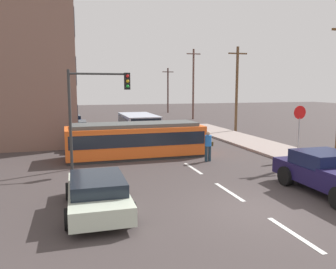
{
  "coord_description": "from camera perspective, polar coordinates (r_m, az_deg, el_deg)",
  "views": [
    {
      "loc": [
        -5.88,
        -9.56,
        4.06
      ],
      "look_at": [
        -0.75,
        7.91,
        1.5
      ],
      "focal_mm": 36.12,
      "sensor_mm": 36.0,
      "label": 1
    }
  ],
  "objects": [
    {
      "name": "ground_plane",
      "position": [
        20.83,
        0.35,
        -3.24
      ],
      "size": [
        120.0,
        120.0,
        0.0
      ],
      "primitive_type": "plane",
      "color": "#413838"
    },
    {
      "name": "sidewalk_curb_right",
      "position": [
        20.46,
        22.4,
        -3.85
      ],
      "size": [
        3.2,
        36.0,
        0.14
      ],
      "primitive_type": "cube",
      "color": "gray",
      "rests_on": "ground"
    },
    {
      "name": "lane_stripe_0",
      "position": [
        10.4,
        20.49,
        -15.46
      ],
      "size": [
        0.16,
        2.4,
        0.01
      ],
      "primitive_type": "cube",
      "color": "silver",
      "rests_on": "ground"
    },
    {
      "name": "lane_stripe_1",
      "position": [
        13.59,
        10.24,
        -9.48
      ],
      "size": [
        0.16,
        2.4,
        0.01
      ],
      "primitive_type": "cube",
      "color": "silver",
      "rests_on": "ground"
    },
    {
      "name": "lane_stripe_2",
      "position": [
        17.12,
        4.23,
        -5.71
      ],
      "size": [
        0.16,
        2.4,
        0.01
      ],
      "primitive_type": "cube",
      "color": "silver",
      "rests_on": "ground"
    },
    {
      "name": "lane_stripe_3",
      "position": [
        26.18,
        -3.19,
        -0.92
      ],
      "size": [
        0.16,
        2.4,
        0.01
      ],
      "primitive_type": "cube",
      "color": "silver",
      "rests_on": "ground"
    },
    {
      "name": "lane_stripe_4",
      "position": [
        31.99,
        -5.64,
        0.68
      ],
      "size": [
        0.16,
        2.4,
        0.01
      ],
      "primitive_type": "cube",
      "color": "silver",
      "rests_on": "ground"
    },
    {
      "name": "streetcar_tram",
      "position": [
        19.77,
        -5.48,
        -0.84
      ],
      "size": [
        7.95,
        2.63,
        2.0
      ],
      "color": "orange",
      "rests_on": "ground"
    },
    {
      "name": "city_bus",
      "position": [
        27.3,
        -4.97,
        1.7
      ],
      "size": [
        2.56,
        5.54,
        1.88
      ],
      "color": "#AEB5C5",
      "rests_on": "ground"
    },
    {
      "name": "pedestrian_crossing",
      "position": [
        18.65,
        6.8,
        -1.67
      ],
      "size": [
        0.51,
        0.36,
        1.67
      ],
      "color": "#1E3343",
      "rests_on": "ground"
    },
    {
      "name": "pickup_truck_parked",
      "position": [
        14.36,
        25.96,
        -5.94
      ],
      "size": [
        2.33,
        5.03,
        1.55
      ],
      "color": "#1B1440",
      "rests_on": "ground"
    },
    {
      "name": "parked_sedan_near",
      "position": [
        11.49,
        -11.84,
        -9.56
      ],
      "size": [
        2.08,
        4.5,
        1.19
      ],
      "color": "silver",
      "rests_on": "ground"
    },
    {
      "name": "parked_sedan_mid",
      "position": [
        23.42,
        -13.72,
        -0.66
      ],
      "size": [
        2.01,
        4.27,
        1.19
      ],
      "color": "navy",
      "rests_on": "ground"
    },
    {
      "name": "parked_sedan_far",
      "position": [
        30.04,
        -15.29,
        1.15
      ],
      "size": [
        2.14,
        4.59,
        1.19
      ],
      "color": "black",
      "rests_on": "ground"
    },
    {
      "name": "parked_sedan_furthest",
      "position": [
        36.33,
        -15.96,
        2.27
      ],
      "size": [
        2.19,
        4.52,
        1.19
      ],
      "color": "navy",
      "rests_on": "ground"
    },
    {
      "name": "stop_sign",
      "position": [
        20.52,
        21.3,
        2.25
      ],
      "size": [
        0.76,
        0.07,
        2.88
      ],
      "color": "gray",
      "rests_on": "sidewalk_curb_right"
    },
    {
      "name": "traffic_light_mast",
      "position": [
        17.11,
        -12.23,
        5.81
      ],
      "size": [
        3.04,
        0.33,
        4.9
      ],
      "color": "#333333",
      "rests_on": "ground"
    },
    {
      "name": "utility_pole_mid",
      "position": [
        31.26,
        11.53,
        7.71
      ],
      "size": [
        1.8,
        0.24,
        7.62
      ],
      "color": "brown",
      "rests_on": "ground"
    },
    {
      "name": "utility_pole_far",
      "position": [
        43.2,
        4.29,
        8.66
      ],
      "size": [
        1.8,
        0.24,
        8.77
      ],
      "color": "brown",
      "rests_on": "ground"
    },
    {
      "name": "utility_pole_distant",
      "position": [
        53.93,
        -0.02,
        7.61
      ],
      "size": [
        1.8,
        0.24,
        7.03
      ],
      "color": "#4F3733",
      "rests_on": "ground"
    }
  ]
}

